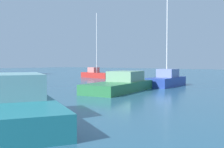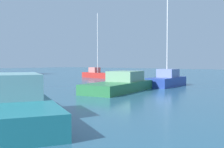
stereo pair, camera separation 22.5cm
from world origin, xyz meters
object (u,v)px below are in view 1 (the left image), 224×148
sailboat_red_outer_mooring (96,74)px  motorboat_teal_distant_north (18,103)px  motorboat_green_center_channel (122,84)px  sailboat_blue_far_right (167,79)px

sailboat_red_outer_mooring → motorboat_teal_distant_north: (-24.91, -18.23, 0.09)m
motorboat_green_center_channel → sailboat_blue_far_right: 6.55m
sailboat_blue_far_right → sailboat_red_outer_mooring: bearing=67.1°
motorboat_green_center_channel → sailboat_blue_far_right: sailboat_blue_far_right is taller
sailboat_blue_far_right → motorboat_teal_distant_north: bearing=-171.4°
motorboat_green_center_channel → sailboat_blue_far_right: (6.51, -0.73, 0.10)m
sailboat_red_outer_mooring → motorboat_green_center_channel: sailboat_red_outer_mooring is taller
motorboat_teal_distant_north → motorboat_green_center_channel: (11.86, 3.52, -0.10)m
sailboat_red_outer_mooring → motorboat_teal_distant_north: 30.87m
sailboat_red_outer_mooring → motorboat_teal_distant_north: bearing=-143.8°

